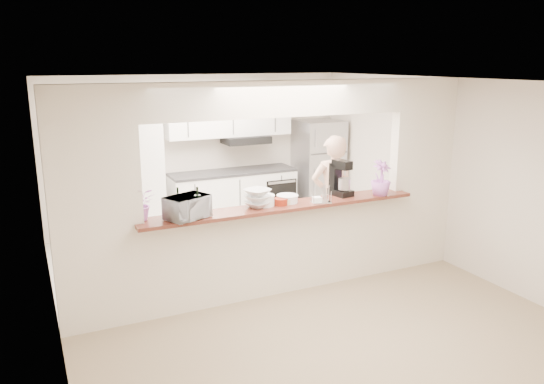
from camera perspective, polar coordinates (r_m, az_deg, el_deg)
floor at (r=6.54m, az=0.92°, el=-10.55°), size 6.00×6.00×0.00m
tile_overlay at (r=7.85m, az=-4.13°, el=-6.25°), size 5.00×2.90×0.01m
partition at (r=6.07m, az=0.97°, el=2.28°), size 5.00×0.15×2.50m
bar_counter at (r=6.31m, az=0.96°, el=-5.81°), size 3.40×0.38×1.09m
kitchen_cabinets at (r=8.59m, az=-8.25°, el=2.16°), size 3.15×0.62×2.25m
refrigerator at (r=9.44m, az=4.98°, el=2.54°), size 0.75×0.70×1.70m
flower_left at (r=5.66m, az=-13.94°, el=-1.24°), size 0.38×0.36×0.35m
wine_bottle_a at (r=5.62m, az=-8.00°, el=-1.53°), size 0.07×0.07×0.34m
wine_bottle_b at (r=5.78m, az=-10.06°, el=-1.30°), size 0.06×0.06×0.31m
toaster_oven at (r=5.64m, az=-9.12°, el=-1.64°), size 0.53×0.45×0.24m
serving_bowls at (r=6.01m, az=-1.57°, el=-0.69°), size 0.37×0.37×0.21m
plate_stack_a at (r=6.09m, az=-0.95°, el=-0.89°), size 0.27×0.27×0.12m
plate_stack_b at (r=6.22m, az=1.66°, el=-0.72°), size 0.26×0.26×0.09m
red_bowl at (r=6.12m, az=0.99°, el=-1.03°), size 0.16×0.16×0.08m
tan_bowl at (r=6.15m, az=1.50°, el=-1.03°), size 0.14×0.14×0.06m
utensil_caddy at (r=6.22m, az=5.29°, el=-0.35°), size 0.25×0.18×0.21m
stand_mixer at (r=6.58m, az=7.35°, el=1.35°), size 0.24×0.33×0.44m
flower_right at (r=6.66m, az=11.63°, el=1.49°), size 0.28×0.28×0.44m
person at (r=7.47m, az=6.49°, el=-0.51°), size 0.68×0.50×1.71m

